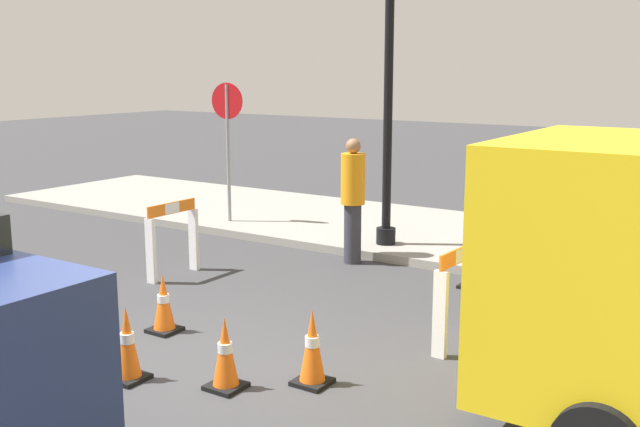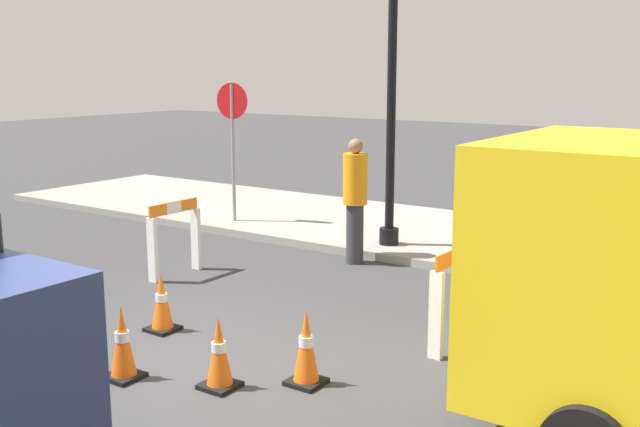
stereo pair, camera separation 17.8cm
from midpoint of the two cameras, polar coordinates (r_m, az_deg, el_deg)
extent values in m
plane|color=#38383A|center=(7.05, -11.70, -11.66)|extent=(60.00, 60.00, 0.00)
cube|color=gray|center=(12.02, 10.46, -1.77)|extent=(18.00, 3.58, 0.12)
cylinder|color=black|center=(11.12, 5.73, -1.73)|extent=(0.29, 0.29, 0.24)
cylinder|color=black|center=(10.85, 6.03, 13.18)|extent=(0.13, 0.13, 5.97)
cylinder|color=gray|center=(12.68, -6.23, 4.56)|extent=(0.06, 0.06, 2.30)
cylinder|color=red|center=(12.61, -6.32, 8.53)|extent=(0.60, 0.09, 0.60)
cube|color=white|center=(10.23, -8.94, -1.93)|extent=(0.13, 0.06, 0.84)
cube|color=white|center=(9.70, -12.12, -2.76)|extent=(0.13, 0.06, 0.84)
cube|color=orange|center=(9.86, -10.59, 0.46)|extent=(0.03, 0.84, 0.15)
cube|color=white|center=(9.86, -10.59, 0.46)|extent=(0.03, 0.25, 0.14)
cube|color=white|center=(7.13, 9.56, -7.67)|extent=(0.13, 0.07, 0.85)
cube|color=white|center=(7.80, 12.26, -6.14)|extent=(0.13, 0.07, 0.85)
cube|color=orange|center=(7.33, 11.12, -3.16)|extent=(0.06, 0.84, 0.15)
cube|color=white|center=(7.33, 11.12, -3.16)|extent=(0.04, 0.25, 0.14)
cube|color=black|center=(8.04, -11.25, -8.60)|extent=(0.30, 0.30, 0.04)
cone|color=orange|center=(7.94, -11.34, -6.49)|extent=(0.23, 0.23, 0.58)
cylinder|color=white|center=(7.93, -11.35, -6.29)|extent=(0.13, 0.13, 0.08)
cube|color=black|center=(6.64, -0.27, -12.70)|extent=(0.30, 0.30, 0.04)
cone|color=orange|center=(6.51, -0.27, -9.97)|extent=(0.23, 0.23, 0.64)
cylinder|color=white|center=(6.50, -0.27, -9.71)|extent=(0.13, 0.13, 0.09)
cube|color=black|center=(9.53, 12.13, -5.49)|extent=(0.30, 0.30, 0.04)
cone|color=orange|center=(9.43, 12.22, -3.39)|extent=(0.23, 0.22, 0.68)
cylinder|color=white|center=(9.42, 12.22, -3.19)|extent=(0.13, 0.13, 0.10)
cube|color=black|center=(6.95, -13.96, -11.93)|extent=(0.30, 0.30, 0.04)
cone|color=orange|center=(6.82, -14.10, -9.33)|extent=(0.22, 0.22, 0.63)
cylinder|color=white|center=(6.81, -14.11, -9.08)|extent=(0.13, 0.13, 0.09)
cube|color=black|center=(6.62, -6.85, -12.88)|extent=(0.30, 0.30, 0.04)
cone|color=orange|center=(6.49, -6.92, -10.30)|extent=(0.23, 0.22, 0.60)
cylinder|color=white|center=(6.48, -6.92, -10.05)|extent=(0.13, 0.13, 0.08)
cylinder|color=#33333D|center=(10.43, 3.16, -1.54)|extent=(0.29, 0.29, 0.84)
cylinder|color=orange|center=(10.29, 3.20, 2.64)|extent=(0.40, 0.40, 0.70)
sphere|color=#8E6647|center=(10.23, 3.23, 5.15)|extent=(0.25, 0.25, 0.21)
cylinder|color=#33333D|center=(10.61, 17.83, -1.33)|extent=(0.28, 0.28, 0.78)
cylinder|color=navy|center=(10.49, 18.07, 2.51)|extent=(0.39, 0.39, 0.65)
sphere|color=#DBAD89|center=(10.44, 18.21, 4.89)|extent=(0.24, 0.24, 0.22)
cylinder|color=black|center=(5.71, -19.79, -14.45)|extent=(0.60, 0.18, 0.60)
camera|label=1|loc=(0.09, -89.42, 0.11)|focal=42.00mm
camera|label=2|loc=(0.09, 90.58, -0.11)|focal=42.00mm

